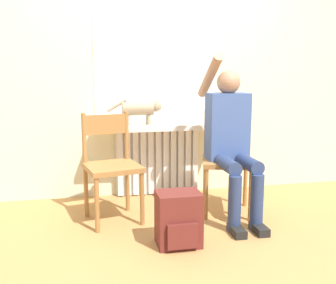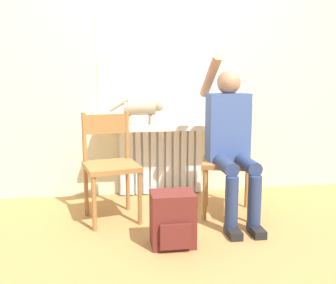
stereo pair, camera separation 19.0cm
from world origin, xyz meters
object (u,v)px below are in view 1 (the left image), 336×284
person (231,136)px  backpack (179,219)px  cat (141,109)px  chair_left (111,164)px  chair_right (227,159)px

person → backpack: size_ratio=3.56×
cat → backpack: bearing=-83.9°
backpack → chair_left: bearing=125.4°
chair_right → person: (-0.01, -0.11, 0.22)m
chair_left → person: size_ratio=0.65×
cat → backpack: (0.11, -1.06, -0.68)m
cat → backpack: size_ratio=1.34×
chair_left → backpack: size_ratio=2.30×
person → cat: 0.90m
chair_right → backpack: chair_right is taller
chair_right → person: 0.25m
chair_left → cat: (0.31, 0.46, 0.40)m
chair_left → person: 1.01m
chair_left → chair_right: 0.99m
cat → backpack: 1.26m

